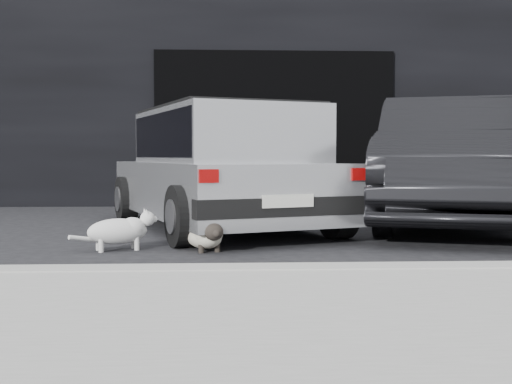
{
  "coord_description": "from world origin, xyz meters",
  "views": [
    {
      "loc": [
        0.19,
        -6.78,
        0.84
      ],
      "look_at": [
        0.45,
        -1.2,
        0.53
      ],
      "focal_mm": 45.0,
      "sensor_mm": 36.0,
      "label": 1
    }
  ],
  "objects_px": {
    "silver_hatchback": "(221,163)",
    "cat_white": "(122,230)",
    "cat_siamese": "(205,235)",
    "second_car": "(454,161)"
  },
  "relations": [
    {
      "from": "silver_hatchback",
      "to": "cat_white",
      "type": "bearing_deg",
      "value": -138.6
    },
    {
      "from": "cat_siamese",
      "to": "cat_white",
      "type": "height_order",
      "value": "cat_white"
    },
    {
      "from": "silver_hatchback",
      "to": "cat_white",
      "type": "relative_size",
      "value": 5.56
    },
    {
      "from": "silver_hatchback",
      "to": "cat_siamese",
      "type": "relative_size",
      "value": 4.98
    },
    {
      "from": "cat_siamese",
      "to": "cat_white",
      "type": "relative_size",
      "value": 1.12
    },
    {
      "from": "second_car",
      "to": "silver_hatchback",
      "type": "bearing_deg",
      "value": -155.93
    },
    {
      "from": "silver_hatchback",
      "to": "cat_white",
      "type": "distance_m",
      "value": 1.92
    },
    {
      "from": "second_car",
      "to": "cat_siamese",
      "type": "relative_size",
      "value": 5.76
    },
    {
      "from": "silver_hatchback",
      "to": "cat_siamese",
      "type": "bearing_deg",
      "value": -114.31
    },
    {
      "from": "silver_hatchback",
      "to": "second_car",
      "type": "relative_size",
      "value": 0.86
    }
  ]
}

